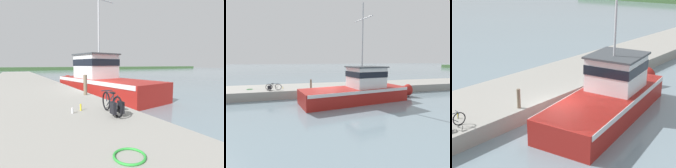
% 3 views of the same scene
% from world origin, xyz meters
% --- Properties ---
extents(ground_plane, '(320.00, 320.00, 0.00)m').
position_xyz_m(ground_plane, '(0.00, 0.00, 0.00)').
color(ground_plane, gray).
extents(dock_pier, '(6.01, 80.00, 0.94)m').
position_xyz_m(dock_pier, '(-4.35, 0.00, 0.47)').
color(dock_pier, gray).
rests_on(dock_pier, ground_plane).
extents(fishing_boat_main, '(5.30, 13.23, 9.91)m').
position_xyz_m(fishing_boat_main, '(1.51, 3.12, 1.32)').
color(fishing_boat_main, maroon).
rests_on(fishing_boat_main, ground_plane).
extents(mooring_post, '(0.21, 0.21, 1.16)m').
position_xyz_m(mooring_post, '(-1.76, -1.55, 1.52)').
color(mooring_post, '#756651').
rests_on(mooring_post, dock_pier).
extents(water_bottle_on_curb, '(0.06, 0.06, 0.26)m').
position_xyz_m(water_bottle_on_curb, '(-3.19, -4.71, 1.07)').
color(water_bottle_on_curb, yellow).
rests_on(water_bottle_on_curb, dock_pier).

